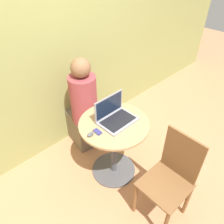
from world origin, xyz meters
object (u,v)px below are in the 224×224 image
(cell_phone, at_px, (97,132))
(person_seated, at_px, (83,111))
(laptop, at_px, (115,116))
(chair_empty, at_px, (170,179))

(cell_phone, xyz_separation_m, person_seated, (0.27, 0.59, -0.23))
(cell_phone, height_order, person_seated, person_seated)
(laptop, xyz_separation_m, cell_phone, (-0.25, -0.02, -0.04))
(chair_empty, distance_m, person_seated, 1.30)
(person_seated, bearing_deg, cell_phone, -114.11)
(laptop, height_order, person_seated, person_seated)
(cell_phone, bearing_deg, person_seated, 65.89)
(cell_phone, relative_size, chair_empty, 0.09)
(cell_phone, relative_size, person_seated, 0.07)
(laptop, distance_m, person_seated, 0.64)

